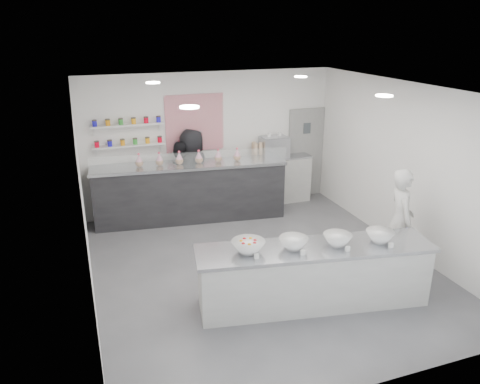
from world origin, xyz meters
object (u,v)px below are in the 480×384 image
prep_counter (314,275)px  staff_right (193,173)px  espresso_ledge (279,179)px  staff_left (181,179)px  espresso_machine (274,147)px  woman_prep (400,220)px  back_bar (190,192)px

prep_counter → staff_right: bearing=111.3°
espresso_ledge → staff_left: 2.34m
prep_counter → staff_right: staff_right is taller
espresso_machine → woman_prep: bearing=-78.6°
prep_counter → espresso_ledge: (1.25, 4.04, 0.07)m
back_bar → staff_right: size_ratio=2.10×
espresso_ledge → espresso_machine: espresso_machine is taller
staff_right → back_bar: bearing=39.6°
back_bar → prep_counter: bearing=-68.9°
back_bar → woman_prep: bearing=-42.4°
back_bar → espresso_machine: 2.18m
staff_right → staff_left: bearing=-24.3°
espresso_machine → staff_left: (-2.18, -0.08, -0.49)m
prep_counter → staff_left: bearing=115.0°
espresso_machine → woman_prep: woman_prep is taller
woman_prep → staff_right: bearing=56.0°
prep_counter → woman_prep: woman_prep is taller
staff_right → woman_prep: bearing=102.8°
prep_counter → espresso_ledge: size_ratio=2.35×
back_bar → staff_right: (0.12, 0.25, 0.33)m
woman_prep → staff_left: (-2.90, 3.48, -0.06)m
back_bar → staff_right: 0.43m
staff_right → prep_counter: bearing=77.1°
prep_counter → staff_left: 4.12m
espresso_ledge → staff_left: staff_left is taller
espresso_machine → prep_counter: bearing=-105.3°
back_bar → staff_left: size_ratio=2.40×
staff_left → staff_right: bearing=-159.3°
espresso_machine → staff_left: staff_left is taller
espresso_ledge → staff_left: size_ratio=0.88×
staff_left → espresso_ledge: bearing=-157.3°
espresso_ledge → staff_right: staff_right is taller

